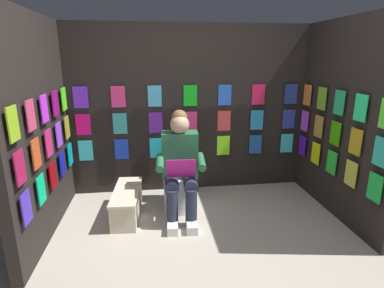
{
  "coord_description": "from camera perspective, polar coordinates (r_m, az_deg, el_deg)",
  "views": [
    {
      "loc": [
        0.49,
        2.17,
        1.74
      ],
      "look_at": [
        0.08,
        -0.96,
        0.85
      ],
      "focal_mm": 28.87,
      "sensor_mm": 36.0,
      "label": 1
    }
  ],
  "objects": [
    {
      "name": "person_reading",
      "position": [
        3.38,
        -2.16,
        -3.95
      ],
      "size": [
        0.54,
        0.7,
        1.19
      ],
      "rotation": [
        0.0,
        0.0,
        -0.06
      ],
      "color": "#286B42",
      "rests_on": "ground"
    },
    {
      "name": "display_wall_right",
      "position": [
        3.3,
        -26.6,
        2.36
      ],
      "size": [
        0.14,
        1.74,
        2.15
      ],
      "color": "black",
      "rests_on": "ground"
    },
    {
      "name": "ground_plane",
      "position": [
        2.83,
        4.44,
        -22.3
      ],
      "size": [
        30.0,
        30.0,
        0.0
      ],
      "primitive_type": "plane",
      "color": "#B2A899"
    },
    {
      "name": "display_wall_left",
      "position": [
        3.74,
        26.27,
        3.81
      ],
      "size": [
        0.14,
        1.74,
        2.15
      ],
      "color": "black",
      "rests_on": "ground"
    },
    {
      "name": "toilet",
      "position": [
        3.69,
        -2.29,
        -6.77
      ],
      "size": [
        0.41,
        0.56,
        0.77
      ],
      "rotation": [
        0.0,
        0.0,
        -0.06
      ],
      "color": "white",
      "rests_on": "ground"
    },
    {
      "name": "comic_longbox_near",
      "position": [
        3.61,
        -11.91,
        -10.59
      ],
      "size": [
        0.33,
        0.81,
        0.31
      ],
      "rotation": [
        0.0,
        0.0,
        -0.06
      ],
      "color": "beige",
      "rests_on": "ground"
    },
    {
      "name": "display_wall_back",
      "position": [
        4.04,
        -0.47,
        6.24
      ],
      "size": [
        3.16,
        0.14,
        2.15
      ],
      "color": "black",
      "rests_on": "ground"
    }
  ]
}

